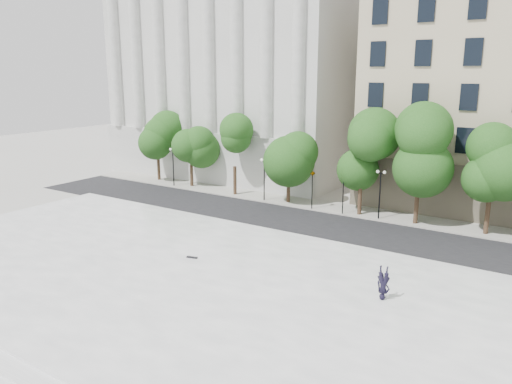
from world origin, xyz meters
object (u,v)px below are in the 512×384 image
(traffic_light_west, at_px, (313,171))
(person_lying, at_px, (383,295))
(skateboard, at_px, (192,257))
(traffic_light_east, at_px, (344,175))

(traffic_light_west, height_order, person_lying, traffic_light_west)
(person_lying, relative_size, skateboard, 2.53)
(traffic_light_west, bearing_deg, traffic_light_east, 0.00)
(person_lying, bearing_deg, traffic_light_west, 120.35)
(traffic_light_west, height_order, traffic_light_east, traffic_light_west)
(skateboard, bearing_deg, traffic_light_west, 73.44)
(traffic_light_west, relative_size, person_lying, 2.20)
(traffic_light_east, height_order, skateboard, traffic_light_east)
(traffic_light_east, distance_m, skateboard, 17.50)
(person_lying, height_order, skateboard, person_lying)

